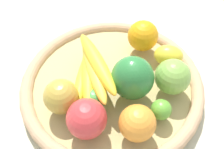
{
  "coord_description": "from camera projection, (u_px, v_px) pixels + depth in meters",
  "views": [
    {
      "loc": [
        0.37,
        -0.05,
        0.52
      ],
      "look_at": [
        0.0,
        0.0,
        0.06
      ],
      "focal_mm": 44.07,
      "sensor_mm": 36.0,
      "label": 1
    }
  ],
  "objects": [
    {
      "name": "orange_0",
      "position": [
        143.0,
        36.0,
        0.65
      ],
      "size": [
        0.1,
        0.1,
        0.07
      ],
      "primitive_type": "sphere",
      "rotation": [
        0.0,
        0.0,
        0.93
      ],
      "color": "orange",
      "rests_on": "basket"
    },
    {
      "name": "lime_0",
      "position": [
        94.0,
        99.0,
        0.56
      ],
      "size": [
        0.06,
        0.06,
        0.04
      ],
      "primitive_type": "sphere",
      "rotation": [
        0.0,
        0.0,
        2.23
      ],
      "color": "green",
      "rests_on": "basket"
    },
    {
      "name": "banana_bunch",
      "position": [
        91.0,
        70.0,
        0.58
      ],
      "size": [
        0.19,
        0.11,
        0.07
      ],
      "color": "yellow",
      "rests_on": "basket"
    },
    {
      "name": "orange_1",
      "position": [
        137.0,
        123.0,
        0.51
      ],
      "size": [
        0.09,
        0.09,
        0.07
      ],
      "primitive_type": "sphere",
      "rotation": [
        0.0,
        0.0,
        1.33
      ],
      "color": "orange",
      "rests_on": "basket"
    },
    {
      "name": "apple_2",
      "position": [
        87.0,
        119.0,
        0.51
      ],
      "size": [
        0.09,
        0.09,
        0.08
      ],
      "primitive_type": "sphere",
      "rotation": [
        0.0,
        0.0,
        4.86
      ],
      "color": "#C53536",
      "rests_on": "basket"
    },
    {
      "name": "lemon_0",
      "position": [
        168.0,
        56.0,
        0.63
      ],
      "size": [
        0.07,
        0.08,
        0.05
      ],
      "primitive_type": "ellipsoid",
      "rotation": [
        0.0,
        0.0,
        1.28
      ],
      "color": "yellow",
      "rests_on": "basket"
    },
    {
      "name": "bell_pepper",
      "position": [
        132.0,
        78.0,
        0.55
      ],
      "size": [
        0.1,
        0.11,
        0.1
      ],
      "primitive_type": "ellipsoid",
      "rotation": [
        0.0,
        0.0,
        4.44
      ],
      "color": "#2B7636",
      "rests_on": "basket"
    },
    {
      "name": "lime_1",
      "position": [
        161.0,
        110.0,
        0.54
      ],
      "size": [
        0.05,
        0.05,
        0.04
      ],
      "primitive_type": "sphere",
      "rotation": [
        0.0,
        0.0,
        3.31
      ],
      "color": "#579B2F",
      "rests_on": "basket"
    },
    {
      "name": "ground_plane",
      "position": [
        112.0,
        91.0,
        0.64
      ],
      "size": [
        2.4,
        2.4,
        0.0
      ],
      "primitive_type": "plane",
      "color": "#BAB99D",
      "rests_on": "ground"
    },
    {
      "name": "apple_1",
      "position": [
        61.0,
        96.0,
        0.54
      ],
      "size": [
        0.08,
        0.08,
        0.07
      ],
      "primitive_type": "sphere",
      "rotation": [
        0.0,
        0.0,
        4.85
      ],
      "color": "#AB8D35",
      "rests_on": "basket"
    },
    {
      "name": "basket",
      "position": [
        112.0,
        86.0,
        0.63
      ],
      "size": [
        0.41,
        0.41,
        0.04
      ],
      "color": "tan",
      "rests_on": "ground_plane"
    },
    {
      "name": "apple_0",
      "position": [
        173.0,
        77.0,
        0.57
      ],
      "size": [
        0.1,
        0.1,
        0.08
      ],
      "primitive_type": "sphere",
      "rotation": [
        0.0,
        0.0,
        2.69
      ],
      "color": "#76A544",
      "rests_on": "basket"
    }
  ]
}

